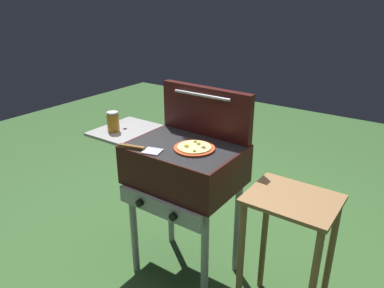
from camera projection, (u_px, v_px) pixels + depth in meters
ground_plane at (186, 269)px, 2.44m from camera, size 8.00×8.00×0.00m
grill at (183, 167)px, 2.16m from camera, size 0.96×0.53×0.90m
grill_lid_open at (206, 111)px, 2.20m from camera, size 0.63×0.09×0.30m
pizza_cheese at (194, 148)px, 2.04m from camera, size 0.23×0.23×0.04m
sauce_jar at (113, 122)px, 2.29m from camera, size 0.08×0.08×0.13m
spatula at (140, 149)px, 2.03m from camera, size 0.27×0.12×0.02m
prep_table at (288, 235)px, 1.88m from camera, size 0.44×0.36×0.78m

